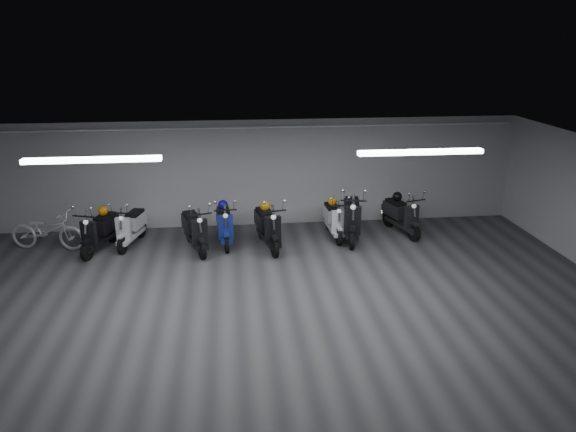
{
  "coord_description": "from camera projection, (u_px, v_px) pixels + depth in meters",
  "views": [
    {
      "loc": [
        -0.58,
        -8.66,
        4.84
      ],
      "look_at": [
        0.65,
        2.5,
        1.05
      ],
      "focal_mm": 33.59,
      "sensor_mm": 36.0,
      "label": 1
    }
  ],
  "objects": [
    {
      "name": "scooter_6",
      "position": [
        334.0,
        214.0,
        13.36
      ],
      "size": [
        0.61,
        1.67,
        1.23
      ],
      "primitive_type": null,
      "rotation": [
        0.0,
        0.0,
        0.04
      ],
      "color": "silver",
      "rests_on": "floor"
    },
    {
      "name": "scooter_9",
      "position": [
        402.0,
        210.0,
        13.59
      ],
      "size": [
        1.02,
        1.83,
        1.29
      ],
      "primitive_type": null,
      "rotation": [
        0.0,
        0.0,
        0.27
      ],
      "color": "black",
      "rests_on": "floor"
    },
    {
      "name": "floor",
      "position": [
        268.0,
        316.0,
        9.76
      ],
      "size": [
        14.0,
        10.0,
        0.01
      ],
      "primitive_type": "cube",
      "color": "#363639",
      "rests_on": "ground"
    },
    {
      "name": "scooter_4",
      "position": [
        224.0,
        219.0,
        12.93
      ],
      "size": [
        0.7,
        1.76,
        1.28
      ],
      "primitive_type": null,
      "rotation": [
        0.0,
        0.0,
        0.08
      ],
      "color": "navy",
      "rests_on": "floor"
    },
    {
      "name": "scooter_3",
      "position": [
        195.0,
        224.0,
        12.54
      ],
      "size": [
        1.09,
        1.86,
        1.32
      ],
      "primitive_type": null,
      "rotation": [
        0.0,
        0.0,
        0.3
      ],
      "color": "black",
      "rests_on": "floor"
    },
    {
      "name": "bicycle",
      "position": [
        46.0,
        226.0,
        12.63
      ],
      "size": [
        1.86,
        0.98,
        1.14
      ],
      "primitive_type": "imported",
      "rotation": [
        0.0,
        0.0,
        1.36
      ],
      "color": "white",
      "rests_on": "floor"
    },
    {
      "name": "fluor_strip_left",
      "position": [
        92.0,
        160.0,
        9.51
      ],
      "size": [
        2.4,
        0.18,
        0.08
      ],
      "primitive_type": "cube",
      "color": "white",
      "rests_on": "ceiling"
    },
    {
      "name": "scooter_2",
      "position": [
        130.0,
        221.0,
        12.84
      ],
      "size": [
        0.94,
        1.74,
        1.23
      ],
      "primitive_type": null,
      "rotation": [
        0.0,
        0.0,
        -0.25
      ],
      "color": "silver",
      "rests_on": "floor"
    },
    {
      "name": "scooter_5",
      "position": [
        268.0,
        220.0,
        12.68
      ],
      "size": [
        0.93,
        1.92,
        1.37
      ],
      "primitive_type": null,
      "rotation": [
        0.0,
        0.0,
        0.18
      ],
      "color": "black",
      "rests_on": "floor"
    },
    {
      "name": "scooter_8",
      "position": [
        352.0,
        211.0,
        13.2
      ],
      "size": [
        1.04,
        2.08,
        1.48
      ],
      "primitive_type": null,
      "rotation": [
        0.0,
        0.0,
        -0.2
      ],
      "color": "black",
      "rests_on": "floor"
    },
    {
      "name": "helmet_4",
      "position": [
        397.0,
        197.0,
        13.71
      ],
      "size": [
        0.25,
        0.25,
        0.25
      ],
      "primitive_type": "sphere",
      "color": "black",
      "rests_on": "scooter_9"
    },
    {
      "name": "ceiling",
      "position": [
        266.0,
        165.0,
        8.86
      ],
      "size": [
        14.0,
        10.0,
        0.01
      ],
      "primitive_type": "cube",
      "color": "slate",
      "rests_on": "ground"
    },
    {
      "name": "helmet_3",
      "position": [
        223.0,
        205.0,
        13.06
      ],
      "size": [
        0.24,
        0.24,
        0.24
      ],
      "primitive_type": "sphere",
      "color": "#0F0B79",
      "rests_on": "scooter_4"
    },
    {
      "name": "back_wall",
      "position": [
        253.0,
        174.0,
        14.03
      ],
      "size": [
        14.0,
        0.01,
        2.8
      ],
      "primitive_type": "cube",
      "color": "#A8A8AB",
      "rests_on": "ground"
    },
    {
      "name": "conduit",
      "position": [
        252.0,
        127.0,
        13.56
      ],
      "size": [
        13.6,
        0.05,
        0.05
      ],
      "primitive_type": "cylinder",
      "rotation": [
        0.0,
        1.57,
        0.0
      ],
      "color": "white",
      "rests_on": "back_wall"
    },
    {
      "name": "fluor_strip_right",
      "position": [
        421.0,
        152.0,
        10.14
      ],
      "size": [
        2.4,
        0.18,
        0.08
      ],
      "primitive_type": "cube",
      "color": "white",
      "rests_on": "ceiling"
    },
    {
      "name": "helmet_1",
      "position": [
        265.0,
        206.0,
        12.82
      ],
      "size": [
        0.24,
        0.24,
        0.24
      ],
      "primitive_type": "sphere",
      "color": "#CA890B",
      "rests_on": "scooter_5"
    },
    {
      "name": "scooter_0",
      "position": [
        99.0,
        225.0,
        12.5
      ],
      "size": [
        1.09,
        1.82,
        1.29
      ],
      "primitive_type": null,
      "rotation": [
        0.0,
        0.0,
        -0.32
      ],
      "color": "black",
      "rests_on": "floor"
    },
    {
      "name": "helmet_2",
      "position": [
        103.0,
        211.0,
        12.64
      ],
      "size": [
        0.23,
        0.23,
        0.23
      ],
      "primitive_type": "sphere",
      "color": "#C4710B",
      "rests_on": "scooter_0"
    },
    {
      "name": "helmet_0",
      "position": [
        332.0,
        201.0,
        13.49
      ],
      "size": [
        0.23,
        0.23,
        0.23
      ],
      "primitive_type": "sphere",
      "color": "orange",
      "rests_on": "scooter_6"
    }
  ]
}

